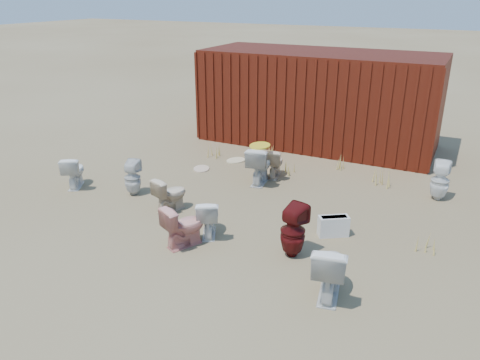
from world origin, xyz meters
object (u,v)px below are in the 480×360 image
at_px(toilet_back_beige_left, 274,163).
at_px(toilet_back_beige_right, 170,194).
at_px(toilet_front_pink, 184,226).
at_px(toilet_front_maroon, 293,231).
at_px(toilet_back_e, 440,181).
at_px(toilet_front_e, 330,269).
at_px(toilet_back_a, 132,178).
at_px(shipping_container, 319,98).
at_px(toilet_front_a, 74,171).
at_px(toilet_front_c, 208,217).
at_px(loose_tank, 333,226).
at_px(toilet_back_yellowlid, 260,165).

xyz_separation_m(toilet_back_beige_left, toilet_back_beige_right, (-1.06, -2.45, 0.00)).
height_order(toilet_front_pink, toilet_back_beige_right, toilet_front_pink).
relative_size(toilet_front_maroon, toilet_back_e, 1.09).
bearing_deg(toilet_front_e, toilet_back_e, -114.56).
xyz_separation_m(toilet_front_maroon, toilet_front_e, (0.80, -0.74, -0.02)).
bearing_deg(toilet_front_maroon, toilet_back_beige_right, 2.31).
distance_m(toilet_front_e, toilet_back_beige_right, 3.63).
xyz_separation_m(toilet_front_maroon, toilet_back_a, (-3.69, 0.77, -0.07)).
relative_size(shipping_container, toilet_back_e, 7.68).
distance_m(shipping_container, toilet_front_a, 6.39).
relative_size(shipping_container, toilet_front_pink, 8.55).
xyz_separation_m(toilet_front_c, toilet_back_beige_left, (-0.05, 2.95, -0.01)).
bearing_deg(toilet_front_e, toilet_back_a, -29.07).
relative_size(toilet_front_a, toilet_back_beige_right, 1.04).
xyz_separation_m(shipping_container, toilet_front_c, (0.02, -5.81, -0.87)).
bearing_deg(toilet_back_beige_left, shipping_container, -101.22).
distance_m(toilet_front_e, toilet_back_a, 4.74).
bearing_deg(toilet_front_a, toilet_front_c, 141.51).
height_order(shipping_container, loose_tank, shipping_container).
height_order(toilet_back_beige_right, toilet_back_e, toilet_back_e).
distance_m(toilet_back_beige_right, loose_tank, 3.02).
xyz_separation_m(toilet_back_yellowlid, toilet_back_e, (3.50, 0.79, -0.02)).
xyz_separation_m(toilet_front_pink, toilet_back_e, (3.47, 3.76, 0.04)).
bearing_deg(loose_tank, toilet_back_e, 25.52).
bearing_deg(toilet_front_a, toilet_back_a, 159.54).
relative_size(toilet_back_a, toilet_back_beige_left, 1.10).
distance_m(toilet_back_beige_left, toilet_back_yellowlid, 0.49).
bearing_deg(toilet_back_yellowlid, toilet_front_a, 20.26).
relative_size(toilet_front_c, loose_tank, 1.33).
bearing_deg(toilet_front_a, toilet_front_e, 137.91).
height_order(toilet_front_e, toilet_back_yellowlid, toilet_back_yellowlid).
distance_m(toilet_back_beige_left, loose_tank, 2.82).
bearing_deg(toilet_front_c, toilet_front_e, 134.78).
bearing_deg(toilet_back_e, toilet_front_maroon, 60.12).
height_order(toilet_front_c, loose_tank, toilet_front_c).
height_order(toilet_front_a, toilet_front_c, toilet_front_a).
height_order(toilet_front_a, toilet_back_e, toilet_back_e).
bearing_deg(toilet_front_e, toilet_front_maroon, -53.19).
relative_size(shipping_container, toilet_front_maroon, 7.07).
xyz_separation_m(toilet_front_c, toilet_front_maroon, (1.50, -0.00, 0.09)).
distance_m(toilet_front_pink, toilet_back_yellowlid, 2.97).
height_order(shipping_container, toilet_back_yellowlid, shipping_container).
distance_m(toilet_front_maroon, toilet_back_e, 3.74).
height_order(toilet_front_maroon, loose_tank, toilet_front_maroon).
relative_size(toilet_front_maroon, toilet_back_beige_left, 1.30).
relative_size(shipping_container, toilet_front_c, 9.05).
relative_size(toilet_front_pink, toilet_front_e, 0.87).
relative_size(shipping_container, toilet_front_a, 8.87).
xyz_separation_m(toilet_front_e, toilet_back_beige_left, (-2.35, 3.69, -0.08)).
height_order(toilet_back_a, toilet_back_beige_left, toilet_back_a).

